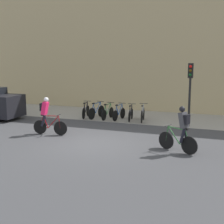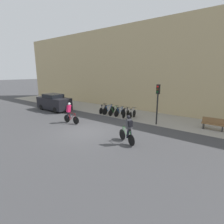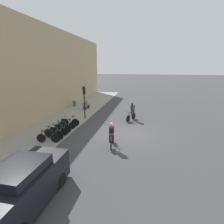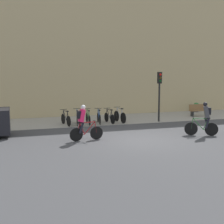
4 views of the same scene
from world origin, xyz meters
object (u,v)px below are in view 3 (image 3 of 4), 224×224
parked_bike_0 (48,137)px  parked_bike_5 (70,122)px  parked_car (23,186)px  traffic_light_pole (84,96)px  bench (86,105)px  cyclist_grey (132,111)px  parked_bike_2 (58,130)px  parked_bike_4 (67,125)px  cyclist_pink (112,135)px  potted_plant (74,103)px  parked_bike_1 (54,133)px  parked_bike_3 (63,127)px

parked_bike_0 → parked_bike_5: bearing=0.0°
parked_bike_5 → parked_car: (-9.03, -2.29, 0.48)m
parked_bike_0 → traffic_light_pole: bearing=-4.3°
bench → parked_car: (-15.61, -3.14, 0.43)m
cyclist_grey → parked_bike_0: cyclist_grey is taller
parked_bike_2 → parked_bike_4: parked_bike_2 is taller
cyclist_pink → cyclist_grey: 6.41m
parked_bike_2 → potted_plant: (9.78, 2.92, 0.05)m
cyclist_pink → parked_bike_1: (0.59, 4.57, -0.54)m
parked_bike_0 → traffic_light_pole: size_ratio=0.50×
cyclist_grey → parked_car: 12.32m
parked_bike_1 → potted_plant: bearing=15.5°
parked_bike_2 → parked_bike_0: bearing=180.0°
parked_bike_0 → bench: parked_bike_0 is taller
cyclist_pink → cyclist_grey: bearing=-6.6°
parked_bike_1 → parked_bike_5: bearing=0.0°
parked_bike_3 → parked_bike_4: 0.72m
potted_plant → parked_bike_5: bearing=-159.1°
parked_bike_4 → bench: (7.30, 0.86, 0.08)m
parked_bike_0 → parked_bike_1: 0.71m
cyclist_pink → bench: (10.03, 5.43, -0.48)m
parked_bike_2 → parked_bike_5: 2.15m
potted_plant → parked_bike_0: bearing=-165.4°
parked_bike_5 → potted_plant: (7.64, 2.92, 0.02)m
traffic_light_pole → parked_car: bearing=-171.1°
parked_bike_0 → parked_bike_3: bearing=-0.0°
parked_bike_0 → parked_bike_3: (2.14, -0.00, -0.01)m
potted_plant → parked_car: bearing=-162.6°
cyclist_grey → parked_bike_2: size_ratio=1.07×
parked_bike_0 → parked_car: (-5.45, -2.29, 0.50)m
parked_bike_5 → cyclist_grey: bearing=-61.2°
parked_bike_0 → parked_bike_2: 1.43m
parked_bike_0 → cyclist_pink: bearing=-88.4°
cyclist_pink → parked_car: size_ratio=0.41×
cyclist_pink → cyclist_grey: size_ratio=0.99×
parked_bike_2 → parked_bike_5: bearing=0.1°
parked_bike_0 → parked_bike_4: (2.86, 0.00, -0.01)m
potted_plant → parked_bike_1: bearing=-164.5°
parked_bike_0 → parked_bike_5: (3.57, 0.00, 0.02)m
parked_bike_5 → traffic_light_pole: 3.26m
parked_bike_4 → parked_bike_5: parked_bike_5 is taller
parked_bike_0 → parked_car: 5.93m
cyclist_grey → parked_bike_5: size_ratio=1.06×
parked_bike_2 → bench: 8.77m
cyclist_grey → parked_bike_3: bearing=129.3°
parked_bike_5 → parked_bike_3: bearing=-180.0°
parked_bike_3 → parked_bike_5: parked_bike_5 is taller
parked_bike_3 → parked_bike_4: bearing=0.0°
traffic_light_pole → parked_bike_1: bearing=175.2°
parked_bike_3 → potted_plant: bearing=17.9°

